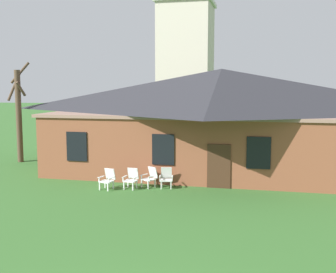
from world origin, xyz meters
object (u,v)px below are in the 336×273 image
object	(u,v)px
lawn_chair_near_door	(131,178)
lawn_chair_middle	(166,177)
lawn_chair_left_end	(150,177)
lawn_chair_by_porch	(108,179)

from	to	relation	value
lawn_chair_near_door	lawn_chair_middle	xyz separation A→B (m)	(1.57, 0.52, 0.00)
lawn_chair_left_end	lawn_chair_middle	bearing A→B (deg)	3.62
lawn_chair_by_porch	lawn_chair_near_door	size ratio (longest dim) A/B	1.00
lawn_chair_middle	lawn_chair_left_end	bearing A→B (deg)	-176.38
lawn_chair_by_porch	lawn_chair_middle	world-z (taller)	same
lawn_chair_near_door	lawn_chair_left_end	world-z (taller)	same
lawn_chair_near_door	lawn_chair_middle	world-z (taller)	same
lawn_chair_by_porch	lawn_chair_near_door	world-z (taller)	same
lawn_chair_left_end	lawn_chair_near_door	bearing A→B (deg)	-149.17
lawn_chair_middle	lawn_chair_by_porch	bearing A→B (deg)	-161.33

